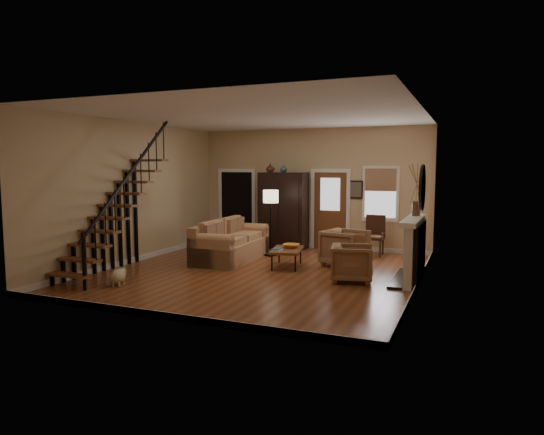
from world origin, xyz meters
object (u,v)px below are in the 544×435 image
at_px(armoire, 283,210).
at_px(sofa, 231,242).
at_px(floor_lamp, 271,223).
at_px(armchair_left, 352,263).
at_px(armchair_right, 345,248).
at_px(side_chair, 374,236).
at_px(coffee_table, 287,258).

relative_size(armoire, sofa, 0.87).
xyz_separation_m(armoire, floor_lamp, (0.14, -1.25, -0.21)).
height_order(armchair_left, armchair_right, armchair_right).
relative_size(armchair_right, floor_lamp, 0.55).
relative_size(sofa, armchair_left, 3.02).
bearing_deg(sofa, side_chair, 30.26).
xyz_separation_m(coffee_table, side_chair, (1.53, 2.21, 0.30)).
bearing_deg(side_chair, armchair_left, -87.32).
height_order(coffee_table, floor_lamp, floor_lamp).
height_order(sofa, floor_lamp, floor_lamp).
bearing_deg(armchair_right, sofa, 112.04).
relative_size(coffee_table, armchair_right, 1.19).
distance_m(armchair_right, side_chair, 1.61).
height_order(coffee_table, armchair_left, armchair_left).
distance_m(armoire, side_chair, 2.61).
height_order(armoire, coffee_table, armoire).
bearing_deg(armoire, side_chair, -4.48).
distance_m(armchair_right, floor_lamp, 2.16).
xyz_separation_m(armchair_left, side_chair, (-0.14, 2.98, 0.15)).
bearing_deg(armchair_right, armchair_left, -147.40).
relative_size(sofa, side_chair, 2.38).
relative_size(armoire, armchair_right, 2.29).
distance_m(armchair_left, floor_lamp, 3.23).
distance_m(armoire, armchair_right, 2.89).
distance_m(coffee_table, armchair_right, 1.36).
distance_m(sofa, armchair_left, 3.35).
xyz_separation_m(armoire, coffee_table, (1.02, -2.41, -0.84)).
distance_m(armoire, floor_lamp, 1.27).
bearing_deg(floor_lamp, side_chair, 23.55).
xyz_separation_m(armchair_left, armchair_right, (-0.49, 1.42, 0.05)).
bearing_deg(side_chair, armchair_right, -102.74).
distance_m(armchair_left, side_chair, 2.99).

